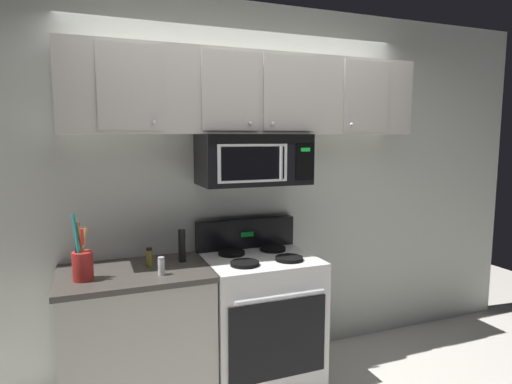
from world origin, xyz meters
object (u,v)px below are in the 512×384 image
at_px(stove_range, 259,316).
at_px(utensil_crock_red, 82,263).
at_px(spice_jar, 149,257).
at_px(pepper_mill, 182,246).
at_px(salt_shaker, 161,266).
at_px(over_range_microwave, 253,159).

bearing_deg(stove_range, utensil_crock_red, -176.04).
distance_m(utensil_crock_red, spice_jar, 0.43).
xyz_separation_m(stove_range, pepper_mill, (-0.52, 0.09, 0.54)).
bearing_deg(spice_jar, stove_range, -5.35).
relative_size(utensil_crock_red, salt_shaker, 3.52).
relative_size(utensil_crock_red, spice_jar, 3.30).
height_order(utensil_crock_red, spice_jar, utensil_crock_red).
bearing_deg(over_range_microwave, pepper_mill, -177.00).
bearing_deg(salt_shaker, spice_jar, 100.84).
relative_size(over_range_microwave, utensil_crock_red, 1.94).
relative_size(over_range_microwave, spice_jar, 6.39).
bearing_deg(over_range_microwave, spice_jar, -176.36).
height_order(stove_range, over_range_microwave, over_range_microwave).
xyz_separation_m(salt_shaker, pepper_mill, (0.18, 0.24, 0.05)).
distance_m(stove_range, salt_shaker, 0.86).
distance_m(stove_range, pepper_mill, 0.76).
height_order(over_range_microwave, pepper_mill, over_range_microwave).
bearing_deg(stove_range, salt_shaker, -167.96).
bearing_deg(over_range_microwave, utensil_crock_red, -170.27).
relative_size(stove_range, salt_shaker, 10.06).
bearing_deg(stove_range, pepper_mill, 170.34).
xyz_separation_m(utensil_crock_red, spice_jar, (0.40, 0.15, -0.05)).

